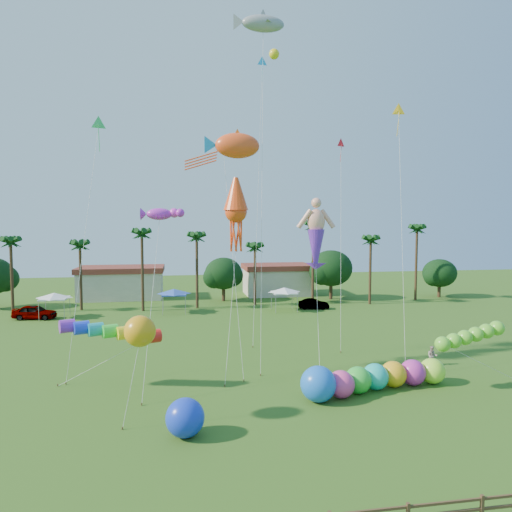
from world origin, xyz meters
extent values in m
plane|color=#285116|center=(0.00, 0.00, 0.00)|extent=(160.00, 160.00, 0.00)
cylinder|color=#3A2819|center=(-26.00, 40.00, 4.50)|extent=(0.36, 0.36, 9.00)
cylinder|color=#3A2819|center=(-18.00, 41.00, 4.25)|extent=(0.36, 0.36, 8.50)
cylinder|color=#3A2819|center=(-10.00, 39.00, 5.00)|extent=(0.36, 0.36, 10.00)
cylinder|color=#3A2819|center=(-3.00, 40.00, 4.75)|extent=(0.36, 0.36, 9.50)
cylinder|color=#3A2819|center=(5.00, 41.00, 4.00)|extent=(0.36, 0.36, 8.00)
cylinder|color=#3A2819|center=(13.00, 40.00, 5.50)|extent=(0.36, 0.36, 11.00)
cylinder|color=#3A2819|center=(21.00, 39.00, 4.50)|extent=(0.36, 0.36, 9.00)
cylinder|color=#3A2819|center=(29.00, 41.00, 5.25)|extent=(0.36, 0.36, 10.50)
sphere|color=#113814|center=(1.00, 45.00, 4.03)|extent=(5.46, 5.46, 5.46)
sphere|color=#113814|center=(17.00, 44.00, 4.65)|extent=(6.30, 6.30, 6.30)
sphere|color=#113814|center=(34.00, 43.00, 3.72)|extent=(5.04, 5.04, 5.04)
cube|color=beige|center=(-14.00, 50.00, 2.00)|extent=(12.00, 7.00, 4.00)
cube|color=beige|center=(10.00, 50.00, 2.00)|extent=(10.00, 7.00, 4.00)
pyramid|color=white|center=(-20.00, 36.00, 2.75)|extent=(3.00, 3.00, 0.60)
pyramid|color=blue|center=(-6.00, 37.00, 2.75)|extent=(3.00, 3.00, 0.60)
pyramid|color=white|center=(8.00, 36.00, 2.75)|extent=(3.00, 3.00, 0.60)
cube|color=brown|center=(6.00, -6.00, 0.50)|extent=(0.12, 0.12, 1.00)
imported|color=#4C4C54|center=(-22.21, 35.84, 0.84)|extent=(5.14, 2.66, 1.67)
imported|color=#4C4C54|center=(12.16, 36.67, 0.66)|extent=(4.24, 2.24, 1.33)
imported|color=#AF9392|center=(14.44, 11.78, 0.78)|extent=(0.94, 0.87, 1.56)
sphere|color=#E63C90|center=(4.98, 6.55, 0.89)|extent=(1.78, 1.78, 1.78)
sphere|color=green|center=(6.37, 7.12, 0.89)|extent=(1.78, 1.78, 1.78)
sphere|color=#1AB9B2|center=(7.79, 7.58, 0.89)|extent=(1.78, 1.78, 1.78)
sphere|color=gold|center=(9.24, 7.86, 0.89)|extent=(1.78, 1.78, 1.78)
sphere|color=#C12DA5|center=(10.73, 7.98, 0.89)|extent=(1.78, 1.78, 1.78)
sphere|color=#AAF937|center=(12.24, 8.05, 0.89)|extent=(1.78, 1.78, 1.78)
sphere|color=blue|center=(3.34, 6.18, 1.14)|extent=(2.72, 2.72, 2.27)
sphere|color=blue|center=(-4.99, 2.72, 1.03)|extent=(2.06, 2.06, 2.06)
cylinder|color=red|center=(-8.70, 10.02, 3.68)|extent=(6.75, 2.35, 0.91)
cylinder|color=silver|center=(-10.32, 10.90, 1.84)|extent=(6.63, 1.78, 3.70)
cylinder|color=brown|center=(-13.63, 11.77, 0.08)|extent=(0.08, 0.08, 0.16)
ellipsoid|color=#63CC2D|center=(12.04, 6.56, 3.21)|extent=(5.56, 2.01, 1.19)
cylinder|color=silver|center=(15.31, 7.00, 1.60)|extent=(6.55, 0.90, 3.23)
sphere|color=orange|center=(-7.40, 4.69, 5.28)|extent=(2.30, 2.30, 1.75)
cylinder|color=silver|center=(-7.89, 4.41, 2.64)|extent=(1.01, 0.60, 5.28)
cylinder|color=brown|center=(-8.37, 4.13, 0.08)|extent=(0.08, 0.08, 0.16)
cylinder|color=silver|center=(5.20, 12.39, 5.01)|extent=(0.89, 4.17, 10.03)
cylinder|color=brown|center=(4.77, 10.32, 0.08)|extent=(0.08, 0.08, 0.16)
ellipsoid|color=#FD4D1C|center=(-0.57, 15.65, 17.42)|extent=(5.47, 2.15, 2.23)
cylinder|color=silver|center=(-0.67, 13.11, 8.71)|extent=(0.24, 5.10, 17.43)
cylinder|color=brown|center=(-0.78, 10.56, 0.08)|extent=(0.08, 0.08, 0.16)
ellipsoid|color=gray|center=(1.85, 17.53, 27.79)|extent=(5.05, 2.89, 1.70)
cylinder|color=silver|center=(1.23, 14.56, 13.89)|extent=(1.27, 5.97, 27.79)
cylinder|color=brown|center=(0.60, 11.59, 0.08)|extent=(0.08, 0.08, 0.16)
cone|color=#FF4714|center=(-0.97, 13.38, 12.13)|extent=(1.92, 1.92, 5.34)
cylinder|color=silver|center=(-1.60, 11.55, 6.06)|extent=(1.29, 3.68, 12.13)
cylinder|color=brown|center=(-2.23, 9.73, 0.08)|extent=(0.08, 0.08, 0.16)
ellipsoid|color=#C029CD|center=(-6.59, 12.34, 11.91)|extent=(3.30, 2.10, 1.21)
cylinder|color=silver|center=(-7.10, 9.84, 5.95)|extent=(1.05, 5.01, 11.92)
cylinder|color=brown|center=(-7.61, 7.35, 0.08)|extent=(0.08, 0.08, 0.16)
cone|color=red|center=(10.12, 21.35, 18.88)|extent=(1.06, 0.64, 1.06)
cylinder|color=silver|center=(9.33, 18.86, 9.44)|extent=(1.61, 5.00, 18.88)
cylinder|color=brown|center=(8.54, 16.37, 0.08)|extent=(0.08, 0.08, 0.16)
cone|color=yellow|center=(12.42, 14.31, 20.36)|extent=(1.24, 0.48, 1.22)
cylinder|color=silver|center=(11.81, 12.08, 10.18)|extent=(1.24, 4.50, 20.37)
cylinder|color=brown|center=(11.20, 9.85, 0.08)|extent=(0.08, 0.08, 0.16)
cone|color=#2FC964|center=(-11.20, 16.07, 18.84)|extent=(1.27, 0.59, 1.24)
cylinder|color=silver|center=(-12.17, 14.04, 9.42)|extent=(1.97, 4.08, 18.84)
cylinder|color=brown|center=(-13.15, 12.02, 0.08)|extent=(0.08, 0.08, 0.16)
cone|color=#1BA3FB|center=(2.95, 24.06, 26.98)|extent=(1.16, 0.40, 1.14)
cylinder|color=silver|center=(2.10, 21.69, 13.49)|extent=(1.73, 4.76, 26.99)
cylinder|color=brown|center=(1.25, 19.32, 0.08)|extent=(0.08, 0.08, 0.16)
camera|label=1|loc=(-5.12, -20.87, 11.19)|focal=32.00mm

